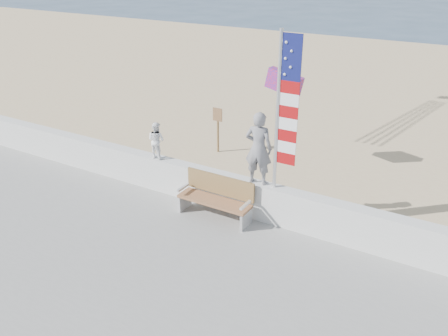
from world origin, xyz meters
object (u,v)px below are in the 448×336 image
at_px(child, 156,140).
at_px(adult, 259,148).
at_px(bench, 216,197).
at_px(flag, 283,107).

bearing_deg(child, adult, -176.64).
height_order(child, bench, child).
distance_m(adult, flag, 1.19).
bearing_deg(flag, child, 180.00).
relative_size(child, bench, 0.53).
bearing_deg(adult, bench, 20.00).
height_order(child, flag, flag).
bearing_deg(flag, adult, 179.97).
xyz_separation_m(adult, flag, (0.55, -0.00, 1.06)).
distance_m(adult, child, 2.92).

